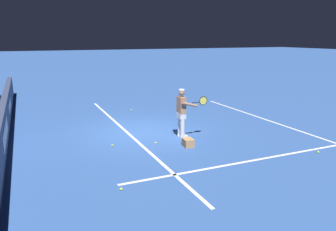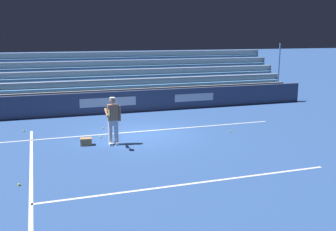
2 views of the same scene
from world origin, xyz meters
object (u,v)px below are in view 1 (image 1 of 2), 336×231
tennis_ball_on_baseline (121,189)px  tennis_ball_far_right (112,146)px  ball_box_cardboard (188,143)px  tennis_player (182,113)px  tennis_ball_toward_net (156,143)px  tennis_ball_by_box (318,152)px  tennis_ball_stray_back (131,110)px

tennis_ball_on_baseline → tennis_ball_far_right: (-3.13, 0.59, 0.00)m
ball_box_cardboard → tennis_ball_far_right: ball_box_cardboard is taller
tennis_player → tennis_ball_far_right: (-0.03, -2.48, -0.86)m
tennis_player → tennis_ball_toward_net: bearing=-75.3°
tennis_player → tennis_ball_far_right: size_ratio=25.98×
tennis_ball_by_box → tennis_player: bearing=-135.0°
tennis_ball_on_baseline → ball_box_cardboard: bearing=127.3°
tennis_ball_stray_back → tennis_ball_far_right: same height
tennis_player → tennis_ball_by_box: bearing=45.0°
tennis_ball_on_baseline → tennis_ball_by_box: bearing=90.0°
tennis_ball_by_box → tennis_ball_toward_net: 5.06m
tennis_ball_toward_net → tennis_ball_far_right: 1.41m
tennis_player → ball_box_cardboard: 1.24m
tennis_ball_stray_back → tennis_ball_far_right: bearing=-24.2°
ball_box_cardboard → tennis_ball_by_box: ball_box_cardboard is taller
tennis_ball_by_box → tennis_ball_stray_back: 8.67m
tennis_ball_far_right → tennis_ball_by_box: bearing=60.7°
tennis_ball_toward_net → tennis_ball_far_right: same height
tennis_player → tennis_ball_toward_net: 1.43m
ball_box_cardboard → tennis_ball_toward_net: 1.09m
tennis_ball_stray_back → tennis_player: bearing=3.8°
tennis_ball_by_box → tennis_ball_far_right: same height
tennis_ball_toward_net → tennis_ball_by_box: bearing=56.2°
tennis_ball_by_box → tennis_ball_stray_back: bearing=-156.7°
tennis_ball_on_baseline → tennis_ball_far_right: same height
tennis_ball_stray_back → tennis_ball_toward_net: (5.15, -0.79, 0.00)m
ball_box_cardboard → tennis_ball_toward_net: ball_box_cardboard is taller
tennis_player → tennis_ball_on_baseline: (3.11, -3.08, -0.86)m
ball_box_cardboard → tennis_ball_on_baseline: size_ratio=6.06×
tennis_ball_stray_back → tennis_ball_toward_net: bearing=-8.7°
tennis_player → tennis_ball_stray_back: 4.94m
tennis_player → tennis_ball_stray_back: size_ratio=25.98×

